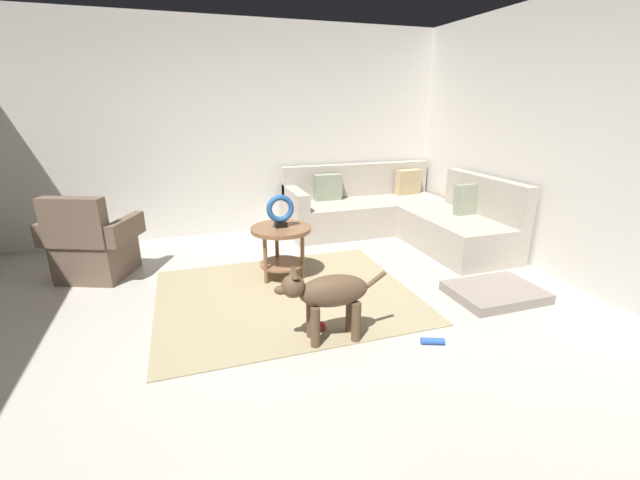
{
  "coord_description": "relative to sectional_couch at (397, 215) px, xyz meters",
  "views": [
    {
      "loc": [
        -0.64,
        -2.7,
        1.71
      ],
      "look_at": [
        0.45,
        0.6,
        0.55
      ],
      "focal_mm": 23.21,
      "sensor_mm": 36.0,
      "label": 1
    }
  ],
  "objects": [
    {
      "name": "ground_plane",
      "position": [
        -1.99,
        -2.01,
        -0.34
      ],
      "size": [
        6.0,
        6.0,
        0.1
      ],
      "primitive_type": "cube",
      "color": "#B7B2A8"
    },
    {
      "name": "wall_back",
      "position": [
        -1.99,
        0.93,
        1.06
      ],
      "size": [
        6.0,
        0.12,
        2.7
      ],
      "primitive_type": "cube",
      "color": "silver",
      "rests_on": "ground_plane"
    },
    {
      "name": "wall_right",
      "position": [
        0.95,
        -2.01,
        1.06
      ],
      "size": [
        0.12,
        6.0,
        2.7
      ],
      "primitive_type": "cube",
      "color": "silver",
      "rests_on": "ground_plane"
    },
    {
      "name": "area_rug",
      "position": [
        -1.84,
        -1.31,
        -0.29
      ],
      "size": [
        2.3,
        1.9,
        0.01
      ],
      "primitive_type": "cube",
      "color": "tan",
      "rests_on": "ground_plane"
    },
    {
      "name": "sectional_couch",
      "position": [
        0.0,
        0.0,
        0.0
      ],
      "size": [
        2.2,
        2.25,
        0.88
      ],
      "color": "#B2A899",
      "rests_on": "ground_plane"
    },
    {
      "name": "armchair",
      "position": [
        -3.58,
        -0.27,
        0.03
      ],
      "size": [
        0.97,
        0.86,
        0.88
      ],
      "rotation": [
        0.0,
        0.0,
        -0.39
      ],
      "color": "brown",
      "rests_on": "ground_plane"
    },
    {
      "name": "side_table",
      "position": [
        -1.77,
        -0.88,
        0.12
      ],
      "size": [
        0.6,
        0.6,
        0.54
      ],
      "color": "brown",
      "rests_on": "ground_plane"
    },
    {
      "name": "torus_sculpture",
      "position": [
        -1.77,
        -0.88,
        0.42
      ],
      "size": [
        0.28,
        0.08,
        0.33
      ],
      "color": "black",
      "rests_on": "side_table"
    },
    {
      "name": "dog_bed_mat",
      "position": [
        -0.01,
        -1.93,
        -0.25
      ],
      "size": [
        0.8,
        0.6,
        0.09
      ],
      "primitive_type": "cube",
      "color": "gray",
      "rests_on": "ground_plane"
    },
    {
      "name": "dog",
      "position": [
        -1.72,
        -2.14,
        0.09
      ],
      "size": [
        0.85,
        0.25,
        0.63
      ],
      "rotation": [
        0.0,
        0.0,
        1.51
      ],
      "color": "brown",
      "rests_on": "ground_plane"
    },
    {
      "name": "dog_toy_ball",
      "position": [
        -1.72,
        -1.99,
        -0.26
      ],
      "size": [
        0.07,
        0.07,
        0.07
      ],
      "primitive_type": "sphere",
      "color": "red",
      "rests_on": "ground_plane"
    },
    {
      "name": "dog_toy_rope",
      "position": [
        -1.0,
        -2.44,
        -0.27
      ],
      "size": [
        0.18,
        0.11,
        0.05
      ],
      "primitive_type": "cylinder",
      "rotation": [
        0.0,
        1.57,
        2.76
      ],
      "color": "blue",
      "rests_on": "ground_plane"
    },
    {
      "name": "dog_toy_bone",
      "position": [
        -1.7,
        -1.36,
        -0.26
      ],
      "size": [
        0.19,
        0.1,
        0.06
      ],
      "primitive_type": "ellipsoid",
      "rotation": [
        0.0,
        0.0,
        0.23
      ],
      "color": "blue",
      "rests_on": "ground_plane"
    }
  ]
}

